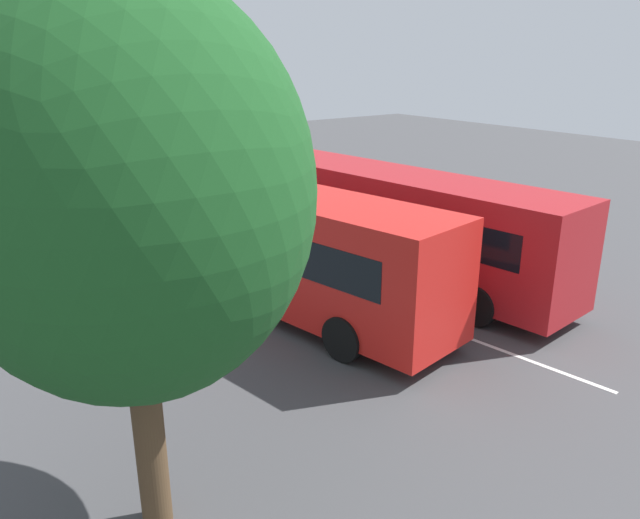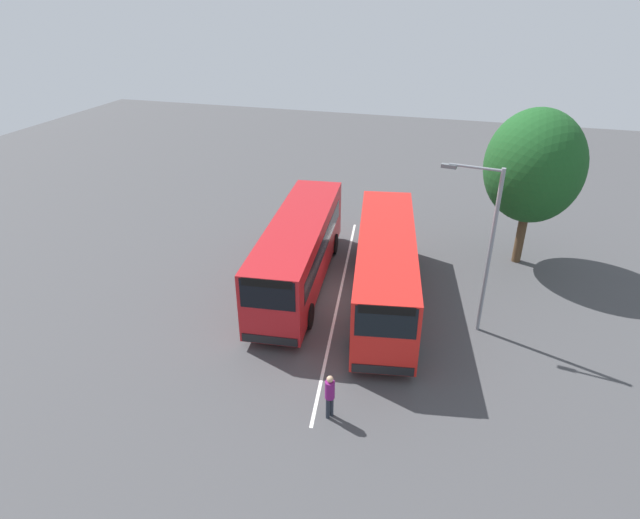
{
  "view_description": "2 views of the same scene",
  "coord_description": "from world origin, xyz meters",
  "px_view_note": "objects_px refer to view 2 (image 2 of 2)",
  "views": [
    {
      "loc": [
        -13.35,
        10.29,
        6.66
      ],
      "look_at": [
        -0.84,
        1.15,
        1.37
      ],
      "focal_mm": 34.4,
      "sensor_mm": 36.0,
      "label": 1
    },
    {
      "loc": [
        19.86,
        4.89,
        12.56
      ],
      "look_at": [
        0.39,
        -0.81,
        1.97
      ],
      "focal_mm": 29.4,
      "sensor_mm": 36.0,
      "label": 2
    }
  ],
  "objects_px": {
    "pedestrian": "(330,393)",
    "bus_far_left": "(299,250)",
    "depot_tree": "(534,166)",
    "street_lamp": "(485,241)",
    "bus_center_left": "(385,267)"
  },
  "relations": [
    {
      "from": "bus_center_left",
      "to": "depot_tree",
      "type": "relative_size",
      "value": 1.43
    },
    {
      "from": "pedestrian",
      "to": "depot_tree",
      "type": "distance_m",
      "value": 15.29
    },
    {
      "from": "bus_far_left",
      "to": "bus_center_left",
      "type": "height_order",
      "value": "same"
    },
    {
      "from": "pedestrian",
      "to": "street_lamp",
      "type": "height_order",
      "value": "street_lamp"
    },
    {
      "from": "depot_tree",
      "to": "pedestrian",
      "type": "bearing_deg",
      "value": -25.27
    },
    {
      "from": "bus_far_left",
      "to": "depot_tree",
      "type": "bearing_deg",
      "value": 112.02
    },
    {
      "from": "pedestrian",
      "to": "bus_far_left",
      "type": "bearing_deg",
      "value": -28.72
    },
    {
      "from": "pedestrian",
      "to": "street_lamp",
      "type": "xyz_separation_m",
      "value": [
        -6.53,
        4.31,
        3.0
      ]
    },
    {
      "from": "depot_tree",
      "to": "bus_far_left",
      "type": "bearing_deg",
      "value": -61.76
    },
    {
      "from": "bus_center_left",
      "to": "depot_tree",
      "type": "distance_m",
      "value": 8.93
    },
    {
      "from": "street_lamp",
      "to": "depot_tree",
      "type": "relative_size",
      "value": 0.89
    },
    {
      "from": "bus_center_left",
      "to": "depot_tree",
      "type": "height_order",
      "value": "depot_tree"
    },
    {
      "from": "depot_tree",
      "to": "street_lamp",
      "type": "bearing_deg",
      "value": -16.29
    },
    {
      "from": "street_lamp",
      "to": "depot_tree",
      "type": "xyz_separation_m",
      "value": [
        -6.8,
        1.99,
        1.05
      ]
    },
    {
      "from": "bus_far_left",
      "to": "depot_tree",
      "type": "relative_size",
      "value": 1.42
    }
  ]
}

